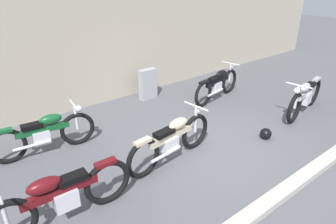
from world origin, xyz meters
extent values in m
plane|color=#56565B|center=(0.00, 0.00, 0.00)|extent=(40.00, 40.00, 0.00)
cube|color=#B2A893|center=(0.00, 3.73, 1.41)|extent=(18.00, 0.30, 2.81)
cube|color=#B7B2A8|center=(0.00, -1.61, 0.06)|extent=(18.00, 0.24, 0.12)
cube|color=#9E9EA3|center=(0.55, 3.05, 0.42)|extent=(0.50, 0.20, 0.85)
sphere|color=black|center=(1.25, -0.35, 0.12)|extent=(0.24, 0.24, 0.24)
torus|color=black|center=(2.39, -0.28, 0.37)|extent=(0.75, 0.23, 0.75)
torus|color=black|center=(3.75, -0.03, 0.37)|extent=(0.75, 0.23, 0.75)
cube|color=silver|center=(3.12, -0.15, 0.39)|extent=(0.36, 0.26, 0.29)
cube|color=#ADADB2|center=(3.07, -0.16, 0.56)|extent=(1.05, 0.29, 0.12)
ellipsoid|color=#ADADB2|center=(2.89, -0.19, 0.74)|extent=(0.48, 0.28, 0.20)
cube|color=black|center=(3.25, -0.12, 0.69)|extent=(0.44, 0.26, 0.08)
cube|color=#ADADB2|center=(3.75, -0.03, 0.72)|extent=(0.34, 0.18, 0.06)
cylinder|color=silver|center=(2.39, -0.28, 0.66)|extent=(0.06, 0.06, 0.56)
cylinder|color=silver|center=(2.39, -0.28, 0.94)|extent=(0.14, 0.59, 0.04)
sphere|color=silver|center=(2.31, -0.30, 0.83)|extent=(0.14, 0.14, 0.14)
cylinder|color=silver|center=(3.30, 0.01, 0.32)|extent=(0.72, 0.19, 0.06)
torus|color=black|center=(-1.98, 1.94, 0.35)|extent=(0.71, 0.17, 0.71)
torus|color=black|center=(-3.28, 2.09, 0.35)|extent=(0.71, 0.17, 0.71)
cube|color=silver|center=(-2.67, 2.02, 0.37)|extent=(0.33, 0.23, 0.27)
cube|color=#145128|center=(-2.63, 2.01, 0.53)|extent=(1.00, 0.21, 0.12)
ellipsoid|color=#145128|center=(-2.45, 1.99, 0.70)|extent=(0.45, 0.24, 0.19)
cube|color=black|center=(-2.80, 2.03, 0.65)|extent=(0.41, 0.22, 0.08)
cube|color=#145128|center=(-3.28, 2.09, 0.68)|extent=(0.32, 0.15, 0.06)
cylinder|color=silver|center=(-1.98, 1.94, 0.62)|extent=(0.05, 0.05, 0.53)
cylinder|color=silver|center=(-1.98, 1.94, 0.89)|extent=(0.10, 0.56, 0.03)
sphere|color=silver|center=(-1.90, 1.93, 0.79)|extent=(0.14, 0.14, 0.14)
cylinder|color=silver|center=(-2.88, 1.93, 0.31)|extent=(0.68, 0.14, 0.06)
torus|color=black|center=(-0.18, 0.35, 0.37)|extent=(0.74, 0.17, 0.73)
torus|color=black|center=(-1.53, 0.20, 0.37)|extent=(0.74, 0.17, 0.73)
cube|color=silver|center=(-0.90, 0.27, 0.39)|extent=(0.34, 0.24, 0.28)
cube|color=beige|center=(-0.85, 0.27, 0.55)|extent=(1.04, 0.22, 0.12)
ellipsoid|color=beige|center=(-0.67, 0.29, 0.73)|extent=(0.46, 0.25, 0.20)
cube|color=black|center=(-1.03, 0.25, 0.68)|extent=(0.42, 0.23, 0.08)
cube|color=beige|center=(-1.53, 0.20, 0.71)|extent=(0.33, 0.16, 0.06)
cylinder|color=silver|center=(-0.18, 0.35, 0.64)|extent=(0.06, 0.06, 0.55)
cylinder|color=silver|center=(-0.18, 0.35, 0.92)|extent=(0.10, 0.58, 0.04)
sphere|color=silver|center=(-0.10, 0.36, 0.82)|extent=(0.14, 0.14, 0.14)
cylinder|color=silver|center=(-1.09, 0.12, 0.32)|extent=(0.71, 0.14, 0.06)
torus|color=black|center=(-2.32, 0.00, 0.38)|extent=(0.76, 0.11, 0.76)
cube|color=silver|center=(-2.97, 0.01, 0.40)|extent=(0.34, 0.22, 0.29)
cube|color=#590F14|center=(-3.02, 0.01, 0.57)|extent=(1.07, 0.13, 0.12)
ellipsoid|color=#590F14|center=(-3.21, 0.02, 0.75)|extent=(0.46, 0.22, 0.21)
cube|color=black|center=(-2.83, 0.01, 0.70)|extent=(0.42, 0.20, 0.08)
cube|color=#590F14|center=(-2.32, 0.00, 0.73)|extent=(0.34, 0.13, 0.06)
cylinder|color=silver|center=(-3.72, 0.03, 0.67)|extent=(0.06, 0.06, 0.57)
cylinder|color=silver|center=(-2.76, 0.13, 0.33)|extent=(0.73, 0.08, 0.06)
torus|color=black|center=(2.65, 1.94, 0.35)|extent=(0.71, 0.21, 0.71)
torus|color=black|center=(1.37, 1.70, 0.35)|extent=(0.71, 0.21, 0.71)
cube|color=silver|center=(1.96, 1.81, 0.37)|extent=(0.34, 0.25, 0.27)
cube|color=black|center=(2.01, 1.82, 0.53)|extent=(0.99, 0.28, 0.12)
ellipsoid|color=black|center=(2.18, 1.85, 0.70)|extent=(0.45, 0.27, 0.19)
cube|color=black|center=(1.84, 1.79, 0.65)|extent=(0.41, 0.24, 0.08)
cube|color=black|center=(1.37, 1.70, 0.68)|extent=(0.33, 0.17, 0.06)
cylinder|color=silver|center=(2.65, 1.94, 0.62)|extent=(0.05, 0.05, 0.53)
cylinder|color=silver|center=(2.65, 1.94, 0.88)|extent=(0.14, 0.56, 0.03)
sphere|color=silver|center=(2.73, 1.95, 0.79)|extent=(0.14, 0.14, 0.14)
cylinder|color=silver|center=(1.80, 1.66, 0.30)|extent=(0.68, 0.18, 0.06)
camera|label=1|loc=(-3.87, -3.46, 3.33)|focal=32.21mm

